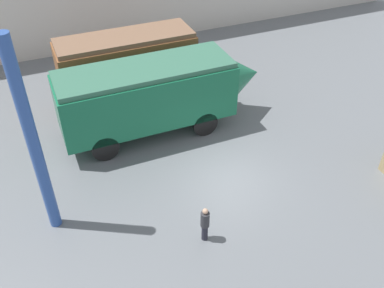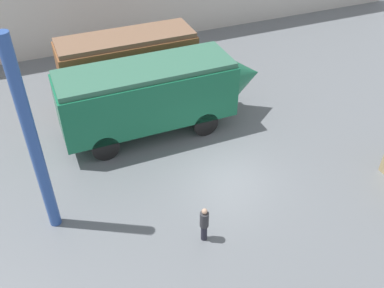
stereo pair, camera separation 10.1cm
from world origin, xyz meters
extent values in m
plane|color=slate|center=(0.00, 0.00, 0.00)|extent=(80.00, 80.00, 0.00)
cube|color=brown|center=(-2.09, 8.28, 2.10)|extent=(7.31, 2.52, 2.79)
cube|color=brown|center=(-2.09, 8.28, 3.61)|extent=(7.16, 2.32, 0.24)
cylinder|color=black|center=(0.10, 7.08, 0.54)|extent=(1.08, 0.12, 1.08)
cylinder|color=black|center=(0.10, 9.48, 0.54)|extent=(1.08, 0.12, 1.08)
cylinder|color=black|center=(-4.28, 7.08, 0.54)|extent=(1.08, 0.12, 1.08)
cylinder|color=black|center=(-4.28, 9.48, 0.54)|extent=(1.08, 0.12, 1.08)
cube|color=#196B47|center=(-2.15, 4.70, 2.13)|extent=(8.41, 2.89, 2.58)
cone|color=#196B47|center=(3.00, 4.70, 2.13)|extent=(1.89, 2.46, 2.46)
cube|color=#366B54|center=(-2.15, 4.70, 3.55)|extent=(8.24, 2.66, 0.24)
cylinder|color=black|center=(0.37, 3.31, 0.65)|extent=(1.30, 0.12, 1.30)
cylinder|color=black|center=(0.37, 6.09, 0.65)|extent=(1.30, 0.12, 1.30)
cylinder|color=black|center=(-4.67, 3.31, 0.65)|extent=(1.30, 0.12, 1.30)
cylinder|color=black|center=(-4.67, 6.09, 0.65)|extent=(1.30, 0.12, 1.30)
cylinder|color=#262633|center=(-2.38, -2.72, 0.37)|extent=(0.24, 0.24, 0.74)
cylinder|color=#333338|center=(-2.38, -2.72, 1.07)|extent=(0.34, 0.34, 0.66)
sphere|color=tan|center=(-2.38, -2.72, 1.51)|extent=(0.21, 0.21, 0.21)
cylinder|color=#2D519E|center=(-7.49, 0.26, 4.00)|extent=(0.44, 0.44, 8.00)
camera|label=1|loc=(-6.96, -12.38, 12.93)|focal=40.00mm
camera|label=2|loc=(-6.87, -12.42, 12.93)|focal=40.00mm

